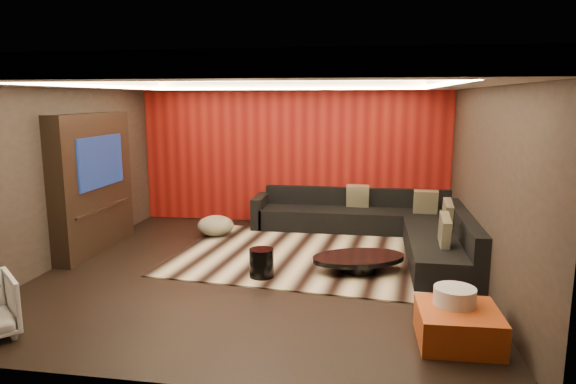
% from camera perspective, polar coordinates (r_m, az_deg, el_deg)
% --- Properties ---
extents(floor, '(6.00, 6.00, 0.02)m').
position_cam_1_polar(floor, '(7.42, -3.08, -8.84)').
color(floor, black).
rests_on(floor, ground).
extents(ceiling, '(6.00, 6.00, 0.02)m').
position_cam_1_polar(ceiling, '(7.02, -3.31, 13.46)').
color(ceiling, silver).
rests_on(ceiling, ground).
extents(wall_back, '(6.00, 0.02, 2.80)m').
position_cam_1_polar(wall_back, '(10.02, 0.55, 4.48)').
color(wall_back, black).
rests_on(wall_back, ground).
extents(wall_left, '(0.02, 6.00, 2.80)m').
position_cam_1_polar(wall_left, '(8.27, -24.02, 2.32)').
color(wall_left, black).
rests_on(wall_left, ground).
extents(wall_right, '(0.02, 6.00, 2.80)m').
position_cam_1_polar(wall_right, '(7.07, 21.36, 1.28)').
color(wall_right, black).
rests_on(wall_right, ground).
extents(red_feature_wall, '(5.98, 0.05, 2.78)m').
position_cam_1_polar(red_feature_wall, '(9.98, 0.51, 4.46)').
color(red_feature_wall, '#6B0C0A').
rests_on(red_feature_wall, ground).
extents(soffit_back, '(6.00, 0.60, 0.22)m').
position_cam_1_polar(soffit_back, '(9.66, 0.27, 11.92)').
color(soffit_back, silver).
rests_on(soffit_back, ground).
extents(soffit_front, '(6.00, 0.60, 0.22)m').
position_cam_1_polar(soffit_front, '(4.42, -11.17, 13.52)').
color(soffit_front, silver).
rests_on(soffit_front, ground).
extents(soffit_left, '(0.60, 4.80, 0.22)m').
position_cam_1_polar(soffit_left, '(8.04, -22.82, 11.43)').
color(soffit_left, silver).
rests_on(soffit_left, ground).
extents(soffit_right, '(0.60, 4.80, 0.22)m').
position_cam_1_polar(soffit_right, '(6.94, 19.53, 11.93)').
color(soffit_right, silver).
rests_on(soffit_right, ground).
extents(cove_back, '(4.80, 0.08, 0.04)m').
position_cam_1_polar(cove_back, '(9.33, -0.06, 11.43)').
color(cove_back, '#FFD899').
rests_on(cove_back, ground).
extents(cove_front, '(4.80, 0.08, 0.04)m').
position_cam_1_polar(cove_front, '(4.73, -9.67, 12.26)').
color(cove_front, '#FFD899').
rests_on(cove_front, ground).
extents(cove_left, '(0.08, 4.80, 0.04)m').
position_cam_1_polar(cove_left, '(7.87, -20.64, 10.96)').
color(cove_left, '#FFD899').
rests_on(cove_left, ground).
extents(cove_right, '(0.08, 4.80, 0.04)m').
position_cam_1_polar(cove_right, '(6.89, 16.64, 11.36)').
color(cove_right, '#FFD899').
rests_on(cove_right, ground).
extents(tv_surround, '(0.30, 2.00, 2.20)m').
position_cam_1_polar(tv_surround, '(8.73, -20.85, 0.93)').
color(tv_surround, black).
rests_on(tv_surround, ground).
extents(tv_screen, '(0.04, 1.30, 0.80)m').
position_cam_1_polar(tv_screen, '(8.61, -20.08, 3.21)').
color(tv_screen, black).
rests_on(tv_screen, ground).
extents(tv_shelf, '(0.04, 1.60, 0.04)m').
position_cam_1_polar(tv_shelf, '(8.72, -19.78, -1.68)').
color(tv_shelf, black).
rests_on(tv_shelf, ground).
extents(rug, '(4.28, 3.39, 0.02)m').
position_cam_1_polar(rug, '(8.06, 2.07, -7.10)').
color(rug, '#C1AF8D').
rests_on(rug, floor).
extents(coffee_table, '(1.72, 1.72, 0.22)m').
position_cam_1_polar(coffee_table, '(7.39, 7.83, -7.86)').
color(coffee_table, black).
rests_on(coffee_table, rug).
extents(drum_stool, '(0.44, 0.44, 0.39)m').
position_cam_1_polar(drum_stool, '(7.08, -2.96, -7.88)').
color(drum_stool, black).
rests_on(drum_stool, rug).
extents(striped_pouf, '(0.82, 0.82, 0.35)m').
position_cam_1_polar(striped_pouf, '(9.24, -8.04, -3.72)').
color(striped_pouf, beige).
rests_on(striped_pouf, rug).
extents(white_side_table, '(0.55, 0.55, 0.53)m').
position_cam_1_polar(white_side_table, '(5.68, 17.93, -12.59)').
color(white_side_table, silver).
rests_on(white_side_table, floor).
extents(orange_ottoman, '(0.82, 0.82, 0.35)m').
position_cam_1_polar(orange_ottoman, '(5.60, 18.37, -13.93)').
color(orange_ottoman, '#9C4814').
rests_on(orange_ottoman, floor).
extents(sectional_sofa, '(3.65, 3.50, 0.75)m').
position_cam_1_polar(sectional_sofa, '(8.97, 10.43, -3.78)').
color(sectional_sofa, black).
rests_on(sectional_sofa, floor).
extents(throw_pillows, '(1.72, 2.75, 0.50)m').
position_cam_1_polar(throw_pillows, '(8.75, 13.98, -1.88)').
color(throw_pillows, tan).
rests_on(throw_pillows, sectional_sofa).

